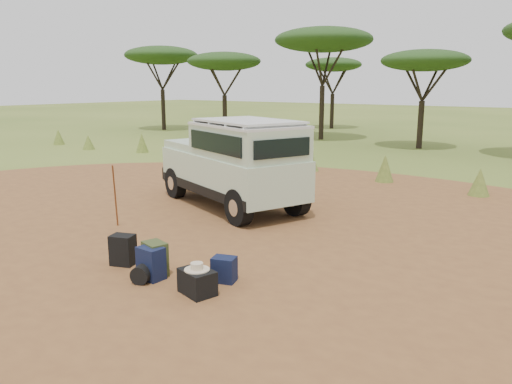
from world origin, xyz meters
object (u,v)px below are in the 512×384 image
Objects in this scene: duffel_navy at (224,270)px; walking_staff at (115,196)px; backpack_navy at (151,263)px; hard_case at (197,282)px; backpack_black at (123,250)px; backpack_olive at (155,259)px; safari_vehicle at (234,165)px.

walking_staff is at bearing 147.49° from duffel_navy.
backpack_navy is 1.21m from duffel_navy.
duffel_navy is at bearing 102.95° from hard_case.
backpack_olive reaches higher than backpack_black.
duffel_navy is (3.02, -4.05, -0.90)m from safari_vehicle.
backpack_olive is (2.82, -1.44, -0.43)m from walking_staff.
walking_staff is at bearing 153.33° from backpack_navy.
walking_staff is at bearing 168.02° from backpack_olive.
backpack_olive is 1.37× the size of duffel_navy.
walking_staff reaches higher than hard_case.
safari_vehicle is at bearing 115.36° from backpack_navy.
backpack_black is at bearing -55.83° from safari_vehicle.
walking_staff is 2.68× the size of hard_case.
backpack_navy is at bearing -74.89° from walking_staff.
walking_staff is at bearing 123.84° from backpack_black.
hard_case is (3.00, -4.66, -0.91)m from safari_vehicle.
hard_case is (-0.02, -0.62, -0.01)m from duffel_navy.
safari_vehicle reaches higher than walking_staff.
backpack_black is at bearing -164.64° from backpack_olive.
safari_vehicle is 5.13m from duffel_navy.
duffel_navy is 0.76× the size of hard_case.
backpack_black is at bearing 172.21° from backpack_navy.
safari_vehicle is at bearing 137.41° from hard_case.
backpack_olive reaches higher than duffel_navy.
backpack_navy is at bearing -30.40° from backpack_black.
hard_case is at bearing 6.67° from backpack_olive.
duffel_navy is at bearing 37.23° from backpack_olive.
duffel_navy is (1.04, 0.62, -0.06)m from backpack_navy.
backpack_black is (1.09, -4.50, -0.83)m from safari_vehicle.
safari_vehicle is 5.62m from hard_case.
backpack_black is (2.00, -1.45, -0.45)m from walking_staff.
backpack_navy is (2.90, -1.61, -0.45)m from walking_staff.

